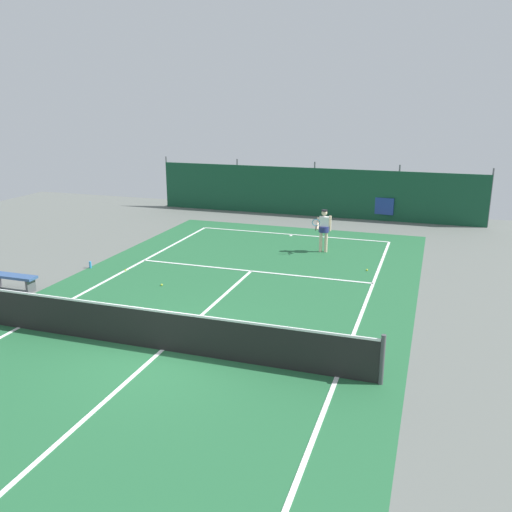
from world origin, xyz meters
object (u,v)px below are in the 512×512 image
Objects in this scene: tennis_ball_near_player at (367,270)px; courtside_bench at (13,279)px; tennis_net at (162,330)px; tennis_ball_by_sideline at (162,285)px; water_bottle at (90,265)px; tennis_ball_midcourt at (126,270)px; parked_car at (385,196)px; tennis_player at (324,228)px.

tennis_ball_near_player is 0.04× the size of courtside_bench.
tennis_net is 6.33× the size of courtside_bench.
tennis_ball_near_player and tennis_ball_by_sideline have the same top height.
water_bottle is (-5.42, 4.99, -0.39)m from tennis_net.
parked_car reaches higher than tennis_ball_midcourt.
parked_car is (-0.45, 10.39, 0.81)m from tennis_ball_near_player.
parked_car is 15.74m from water_bottle.
tennis_net is at bearing 87.60° from parked_car.
tennis_ball_midcourt and tennis_ball_by_sideline have the same top height.
tennis_player is 6.83× the size of water_bottle.
parked_car is at bearing 68.60° from tennis_ball_by_sideline.
tennis_net is 8.57m from tennis_ball_near_player.
tennis_ball_midcourt is 0.04× the size of courtside_bench.
courtside_bench is at bearing -108.33° from water_bottle.
tennis_player reaches higher than tennis_ball_by_sideline.
tennis_player is 8.62m from water_bottle.
tennis_player is at bearing 79.21° from tennis_net.
courtside_bench is 2.85m from water_bottle.
tennis_ball_near_player is 8.25m from tennis_ball_midcourt.
tennis_ball_near_player is 0.01× the size of parked_car.
water_bottle is at bearing -163.60° from tennis_ball_near_player.
courtside_bench reaches higher than tennis_ball_near_player.
courtside_bench is at bearing -128.60° from tennis_ball_midcourt.
tennis_player is (1.83, 9.59, 0.45)m from tennis_net.
tennis_ball_near_player is at bearing 64.03° from tennis_net.
tennis_ball_midcourt is 3.58m from courtside_bench.
water_bottle is at bearing -175.91° from tennis_ball_midcourt.
tennis_ball_by_sideline is 0.01× the size of parked_car.
water_bottle reaches higher than tennis_ball_near_player.
tennis_net is 6.54m from tennis_ball_midcourt.
tennis_ball_near_player is 11.41m from courtside_bench.
parked_car is 2.76× the size of courtside_bench.
tennis_player reaches higher than tennis_ball_near_player.
tennis_net is 42.17× the size of water_bottle.
tennis_net is 9.77m from tennis_player.
parked_car is at bearing 79.66° from tennis_net.
tennis_ball_by_sideline is at bearing 45.00° from tennis_player.
water_bottle is at bearing 23.50° from tennis_player.
tennis_ball_midcourt is (-5.91, -4.50, -0.93)m from tennis_player.
courtside_bench is at bearing 32.96° from tennis_player.
tennis_net reaches higher than tennis_ball_midcourt.
parked_car is (1.47, 8.49, -0.12)m from tennis_player.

